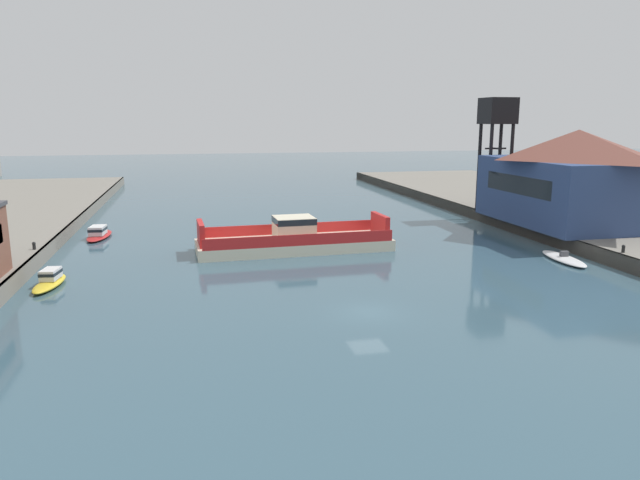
{
  "coord_description": "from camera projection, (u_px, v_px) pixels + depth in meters",
  "views": [
    {
      "loc": [
        -11.53,
        -36.7,
        12.95
      ],
      "look_at": [
        0.0,
        15.35,
        2.0
      ],
      "focal_mm": 32.82,
      "sensor_mm": 36.0,
      "label": 1
    }
  ],
  "objects": [
    {
      "name": "ground_plane",
      "position": [
        368.0,
        312.0,
        40.14
      ],
      "size": [
        400.0,
        400.0,
        0.0
      ],
      "primitive_type": "plane",
      "color": "#385666"
    },
    {
      "name": "quay_right",
      "position": [
        640.0,
        228.0,
        67.36
      ],
      "size": [
        28.0,
        140.0,
        1.43
      ],
      "color": "gray",
      "rests_on": "ground"
    },
    {
      "name": "chain_ferry",
      "position": [
        294.0,
        240.0,
        59.17
      ],
      "size": [
        19.75,
        7.14,
        3.43
      ],
      "color": "beige",
      "rests_on": "ground"
    },
    {
      "name": "moored_boat_near_left",
      "position": [
        50.0,
        280.0,
        46.28
      ],
      "size": [
        2.42,
        5.78,
        1.36
      ],
      "color": "yellow",
      "rests_on": "ground"
    },
    {
      "name": "moored_boat_near_right",
      "position": [
        99.0,
        233.0,
        65.33
      ],
      "size": [
        2.85,
        7.07,
        1.42
      ],
      "color": "red",
      "rests_on": "ground"
    },
    {
      "name": "moored_boat_mid_left",
      "position": [
        564.0,
        258.0,
        54.77
      ],
      "size": [
        2.61,
        7.05,
        0.94
      ],
      "color": "white",
      "rests_on": "ground"
    },
    {
      "name": "warehouse_shed",
      "position": [
        575.0,
        177.0,
        66.18
      ],
      "size": [
        14.52,
        18.56,
        10.49
      ],
      "color": "navy",
      "rests_on": "quay_right"
    },
    {
      "name": "crane_tower",
      "position": [
        497.0,
        120.0,
        74.61
      ],
      "size": [
        3.78,
        3.78,
        14.32
      ],
      "color": "black",
      "rests_on": "quay_right"
    },
    {
      "name": "bollard_right_aft",
      "position": [
        623.0,
        248.0,
        51.75
      ],
      "size": [
        0.32,
        0.32,
        0.71
      ],
      "color": "black",
      "rests_on": "quay_right"
    },
    {
      "name": "bollard_left_far",
      "position": [
        34.0,
        245.0,
        52.95
      ],
      "size": [
        0.32,
        0.32,
        0.71
      ],
      "color": "black",
      "rests_on": "quay_left"
    },
    {
      "name": "bollard_right_far",
      "position": [
        542.0,
        224.0,
        63.62
      ],
      "size": [
        0.32,
        0.32,
        0.71
      ],
      "color": "black",
      "rests_on": "quay_right"
    }
  ]
}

